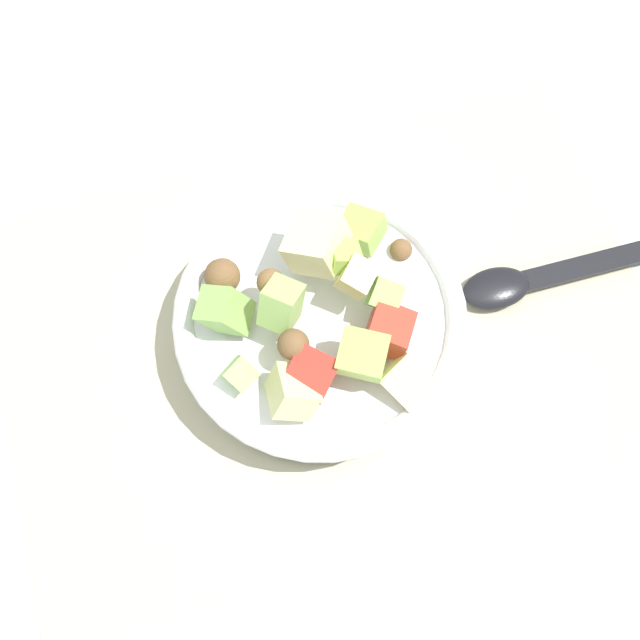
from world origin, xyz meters
The scene contains 4 objects.
ground_plane centered at (0.00, 0.00, 0.00)m, with size 2.40×2.40×0.00m, color silver.
placemat centered at (0.00, 0.00, 0.00)m, with size 0.52×0.35×0.01m, color #BCB299.
salad_bowl centered at (-0.01, -0.01, 0.04)m, with size 0.22×0.22×0.10m.
serving_spoon centered at (0.18, -0.01, 0.01)m, with size 0.20×0.04×0.01m.
Camera 1 is at (-0.07, -0.20, 0.56)m, focal length 41.20 mm.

